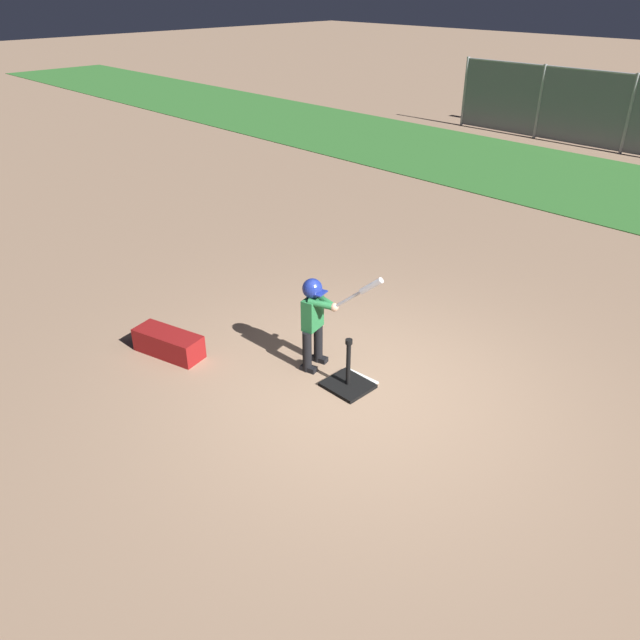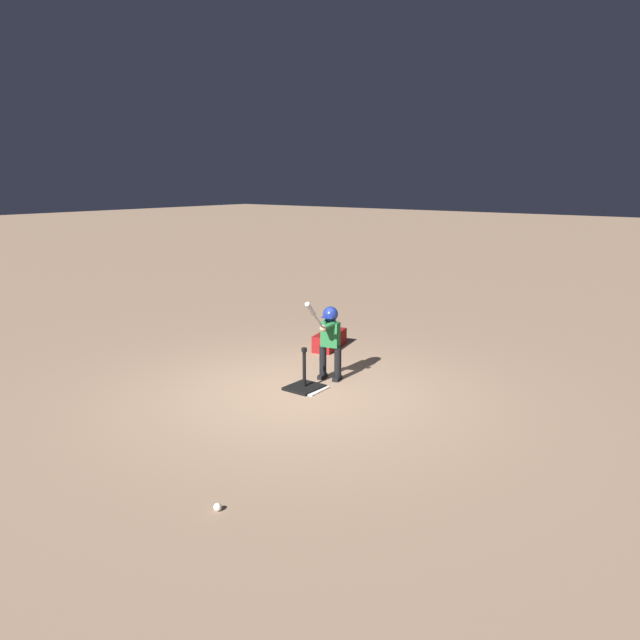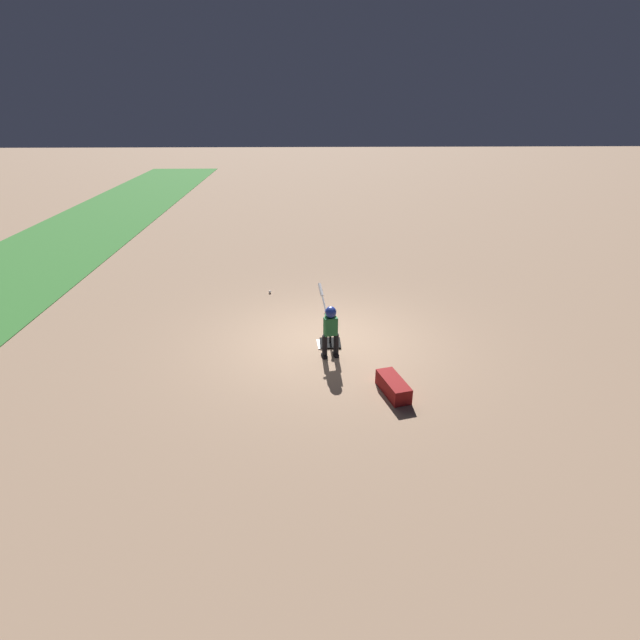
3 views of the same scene
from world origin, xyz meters
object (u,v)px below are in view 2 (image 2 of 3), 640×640
baseball (218,507)px  batter_child (329,334)px  equipment_bag (330,340)px  batting_tee (304,384)px

baseball → batter_child: bearing=-158.2°
baseball → equipment_bag: 5.50m
batting_tee → baseball: 3.33m
batter_child → equipment_bag: 1.82m
batter_child → equipment_bag: batter_child is taller
batting_tee → baseball: (3.00, 1.45, -0.03)m
batting_tee → batter_child: 0.82m
batting_tee → equipment_bag: batting_tee is taller
equipment_bag → batter_child: bearing=21.4°
baseball → batting_tee: bearing=-154.3°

